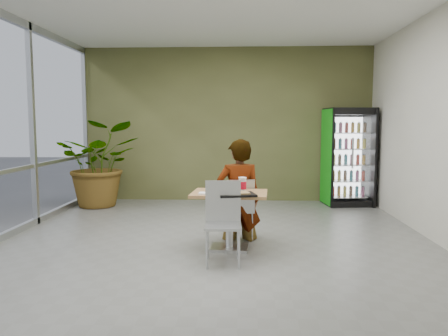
{
  "coord_description": "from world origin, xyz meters",
  "views": [
    {
      "loc": [
        0.39,
        -5.67,
        1.63
      ],
      "look_at": [
        0.1,
        0.47,
        1.0
      ],
      "focal_mm": 35.0,
      "sensor_mm": 36.0,
      "label": 1
    }
  ],
  "objects": [
    {
      "name": "soda_cup",
      "position": [
        0.36,
        -0.08,
        0.84
      ],
      "size": [
        0.11,
        0.11,
        0.19
      ],
      "color": "white",
      "rests_on": "dining_table"
    },
    {
      "name": "chair_near",
      "position": [
        0.14,
        -0.64,
        0.56
      ],
      "size": [
        0.44,
        0.45,
        0.95
      ],
      "rotation": [
        0.0,
        0.0,
        0.05
      ],
      "color": "#B2B5B7",
      "rests_on": "ground"
    },
    {
      "name": "room_envelope",
      "position": [
        0.0,
        0.0,
        1.6
      ],
      "size": [
        6.0,
        7.0,
        3.2
      ],
      "primitive_type": null,
      "color": "silver",
      "rests_on": "ground"
    },
    {
      "name": "cafeteria_tray",
      "position": [
        0.29,
        -0.4,
        0.76
      ],
      "size": [
        0.52,
        0.43,
        0.03
      ],
      "primitive_type": "cube",
      "rotation": [
        0.0,
        0.0,
        0.24
      ],
      "color": "black",
      "rests_on": "dining_table"
    },
    {
      "name": "beverage_fridge",
      "position": [
        2.45,
        3.1,
        0.96
      ],
      "size": [
        0.96,
        0.78,
        1.93
      ],
      "rotation": [
        0.0,
        0.0,
        0.13
      ],
      "color": "black",
      "rests_on": "ground"
    },
    {
      "name": "ground",
      "position": [
        0.0,
        0.0,
        0.0
      ],
      "size": [
        7.0,
        7.0,
        0.0
      ],
      "primitive_type": "plane",
      "color": "slate",
      "rests_on": "ground"
    },
    {
      "name": "chair_far",
      "position": [
        0.32,
        0.3,
        0.51
      ],
      "size": [
        0.45,
        0.45,
        0.87
      ],
      "rotation": [
        0.0,
        0.0,
        3.32
      ],
      "color": "#B2B5B7",
      "rests_on": "ground"
    },
    {
      "name": "napkin_stack",
      "position": [
        -0.11,
        -0.29,
        0.76
      ],
      "size": [
        0.16,
        0.16,
        0.02
      ],
      "primitive_type": "cube",
      "rotation": [
        0.0,
        0.0,
        -0.08
      ],
      "color": "white",
      "rests_on": "dining_table"
    },
    {
      "name": "pizza_plate",
      "position": [
        0.18,
        -0.04,
        0.77
      ],
      "size": [
        0.33,
        0.33,
        0.03
      ],
      "color": "white",
      "rests_on": "dining_table"
    },
    {
      "name": "potted_plant",
      "position": [
        -2.45,
        2.73,
        0.84
      ],
      "size": [
        1.78,
        1.63,
        1.68
      ],
      "primitive_type": "imported",
      "rotation": [
        0.0,
        0.0,
        0.24
      ],
      "color": "#2A6A2D",
      "rests_on": "ground"
    },
    {
      "name": "seated_woman",
      "position": [
        0.31,
        0.34,
        0.56
      ],
      "size": [
        0.7,
        0.51,
        1.72
      ],
      "primitive_type": "imported",
      "rotation": [
        0.0,
        0.0,
        3.32
      ],
      "color": "black",
      "rests_on": "ground"
    },
    {
      "name": "dining_table",
      "position": [
        0.2,
        -0.13,
        0.54
      ],
      "size": [
        1.0,
        0.73,
        0.75
      ],
      "rotation": [
        0.0,
        0.0,
        -0.07
      ],
      "color": "tan",
      "rests_on": "ground"
    }
  ]
}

